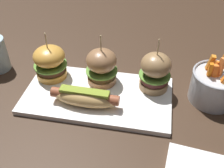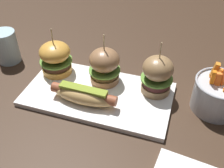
% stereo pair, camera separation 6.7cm
% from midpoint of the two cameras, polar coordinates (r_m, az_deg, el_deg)
% --- Properties ---
extents(ground_plane, '(3.00, 3.00, 0.00)m').
position_cam_midpoint_polar(ground_plane, '(0.73, -5.66, -2.98)').
color(ground_plane, '#382619').
extents(platter_main, '(0.40, 0.21, 0.01)m').
position_cam_midpoint_polar(platter_main, '(0.73, -5.70, -2.58)').
color(platter_main, white).
rests_on(platter_main, ground).
extents(hot_dog, '(0.18, 0.06, 0.05)m').
position_cam_midpoint_polar(hot_dog, '(0.68, -8.63, -2.92)').
color(hot_dog, tan).
rests_on(hot_dog, platter_main).
extents(slider_left, '(0.09, 0.09, 0.14)m').
position_cam_midpoint_polar(slider_left, '(0.78, -15.54, 4.47)').
color(slider_left, gold).
rests_on(slider_left, platter_main).
extents(slider_center, '(0.09, 0.09, 0.15)m').
position_cam_midpoint_polar(slider_center, '(0.73, -5.08, 3.75)').
color(slider_center, '#926743').
rests_on(slider_center, platter_main).
extents(slider_right, '(0.09, 0.09, 0.15)m').
position_cam_midpoint_polar(slider_right, '(0.71, 6.57, 2.62)').
color(slider_right, '#957148').
rests_on(slider_right, platter_main).
extents(fries_bucket, '(0.13, 0.13, 0.14)m').
position_cam_midpoint_polar(fries_bucket, '(0.73, 18.68, -0.41)').
color(fries_bucket, '#B7BABF').
rests_on(fries_bucket, ground).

